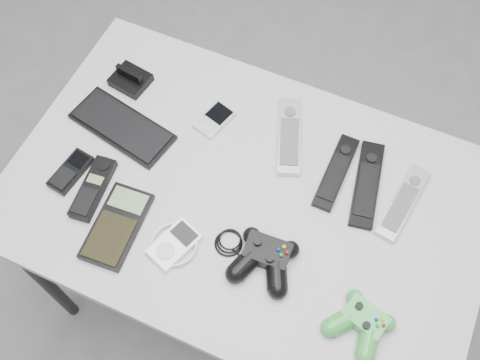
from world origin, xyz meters
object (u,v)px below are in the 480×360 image
at_px(controller_green, 361,323).
at_px(controller_black, 265,258).
at_px(pda_keyboard, 122,126).
at_px(pda, 214,119).
at_px(desk, 246,207).
at_px(remote_silver_b, 403,202).
at_px(mp3_player, 174,244).
at_px(remote_silver_a, 289,136).
at_px(cordless_handset, 93,188).
at_px(remote_black_b, 367,184).
at_px(calculator, 117,226).
at_px(remote_black_a, 336,172).
at_px(mobile_phone, 71,171).

bearing_deg(controller_green, controller_black, -175.15).
bearing_deg(pda_keyboard, controller_green, -6.80).
xyz_separation_m(pda_keyboard, pda, (0.20, 0.11, -0.00)).
relative_size(desk, controller_black, 4.69).
relative_size(remote_silver_b, mp3_player, 1.82).
relative_size(desk, remote_silver_a, 5.19).
bearing_deg(mp3_player, remote_silver_a, 90.22).
distance_m(cordless_handset, controller_green, 0.66).
height_order(remote_silver_a, remote_black_b, remote_silver_a).
height_order(pda_keyboard, calculator, calculator).
xyz_separation_m(remote_silver_b, calculator, (-0.56, -0.32, -0.00)).
relative_size(remote_silver_a, cordless_handset, 1.32).
distance_m(pda, controller_black, 0.38).
height_order(remote_black_a, calculator, remote_black_a).
xyz_separation_m(remote_silver_a, remote_black_b, (0.21, -0.05, -0.00)).
bearing_deg(desk, controller_black, -52.07).
bearing_deg(pda, desk, -28.98).
bearing_deg(remote_silver_a, pda, 168.01).
xyz_separation_m(cordless_handset, mp3_player, (0.23, -0.05, -0.00)).
relative_size(pda, remote_black_a, 0.48).
xyz_separation_m(pda_keyboard, controller_black, (0.45, -0.17, 0.02)).
relative_size(remote_silver_a, remote_black_b, 0.95).
height_order(pda, remote_black_a, remote_black_a).
bearing_deg(pda, remote_black_b, 13.41).
bearing_deg(controller_black, remote_black_b, 58.50).
bearing_deg(calculator, pda, 73.49).
relative_size(desk, mobile_phone, 9.65).
height_order(remote_silver_a, mp3_player, remote_silver_a).
bearing_deg(controller_green, pda_keyboard, 178.31).
relative_size(mp3_player, controller_black, 0.47).
bearing_deg(remote_black_a, pda, 177.37).
height_order(remote_silver_a, remote_silver_b, remote_silver_a).
bearing_deg(remote_black_b, controller_green, -84.35).
bearing_deg(remote_black_b, pda, 167.27).
bearing_deg(pda, remote_black_a, 12.95).
distance_m(remote_silver_b, calculator, 0.65).
height_order(remote_silver_a, remote_black_a, remote_silver_a).
bearing_deg(pda_keyboard, remote_black_b, 19.88).
height_order(controller_black, controller_green, controller_black).
bearing_deg(remote_black_b, remote_silver_b, -17.30).
bearing_deg(remote_black_a, mobile_phone, -155.56).
bearing_deg(controller_black, cordless_handset, 177.16).
bearing_deg(cordless_handset, controller_black, -5.87).
height_order(desk, cordless_handset, cordless_handset).
distance_m(remote_black_b, controller_green, 0.33).
height_order(cordless_handset, calculator, cordless_handset).
bearing_deg(controller_green, remote_black_b, 121.94).
distance_m(remote_black_a, cordless_handset, 0.56).
relative_size(remote_silver_a, mobile_phone, 1.86).
relative_size(desk, remote_silver_b, 5.41).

